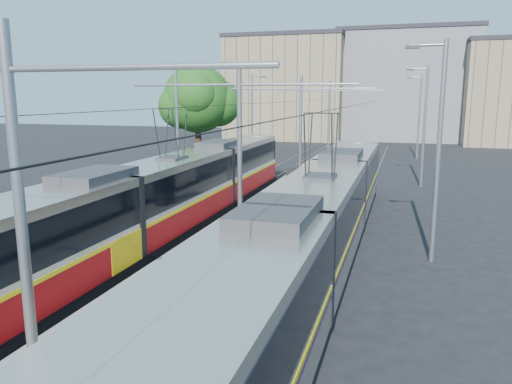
% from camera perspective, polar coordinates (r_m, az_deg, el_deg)
% --- Properties ---
extents(ground, '(160.00, 160.00, 0.00)m').
position_cam_1_polar(ground, '(13.99, -12.60, -15.08)').
color(ground, black).
rests_on(ground, ground).
extents(platform, '(4.00, 50.00, 0.30)m').
position_cam_1_polar(platform, '(29.21, 3.78, -0.77)').
color(platform, gray).
rests_on(platform, ground).
extents(tactile_strip_left, '(0.70, 50.00, 0.01)m').
position_cam_1_polar(tactile_strip_left, '(29.52, 1.04, -0.31)').
color(tactile_strip_left, gray).
rests_on(tactile_strip_left, platform).
extents(tactile_strip_right, '(0.70, 50.00, 0.01)m').
position_cam_1_polar(tactile_strip_right, '(28.89, 6.59, -0.63)').
color(tactile_strip_right, gray).
rests_on(tactile_strip_right, platform).
extents(rails, '(8.71, 70.00, 0.03)m').
position_cam_1_polar(rails, '(29.23, 3.78, -1.03)').
color(rails, gray).
rests_on(rails, ground).
extents(tram_left, '(2.43, 29.28, 5.50)m').
position_cam_1_polar(tram_left, '(22.85, -9.45, -0.21)').
color(tram_left, black).
rests_on(tram_left, ground).
extents(tram_right, '(2.43, 29.98, 5.50)m').
position_cam_1_polar(tram_right, '(17.53, 7.21, -3.06)').
color(tram_right, black).
rests_on(tram_right, ground).
extents(catenary, '(9.20, 70.00, 7.00)m').
position_cam_1_polar(catenary, '(25.88, 2.48, 7.51)').
color(catenary, gray).
rests_on(catenary, platform).
extents(street_lamps, '(15.18, 38.22, 8.00)m').
position_cam_1_polar(street_lamps, '(32.57, 5.46, 7.58)').
color(street_lamps, gray).
rests_on(street_lamps, ground).
extents(shelter, '(0.86, 1.18, 2.37)m').
position_cam_1_polar(shelter, '(24.69, 4.16, 0.35)').
color(shelter, black).
rests_on(shelter, platform).
extents(tree, '(5.82, 5.38, 8.45)m').
position_cam_1_polar(tree, '(39.92, -6.11, 10.39)').
color(tree, '#382314').
rests_on(tree, ground).
extents(building_left, '(16.32, 12.24, 14.26)m').
position_cam_1_polar(building_left, '(72.75, 3.76, 11.78)').
color(building_left, gray).
rests_on(building_left, ground).
extents(building_centre, '(18.36, 14.28, 14.91)m').
position_cam_1_polar(building_centre, '(74.90, 16.75, 11.58)').
color(building_centre, slate).
rests_on(building_centre, ground).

